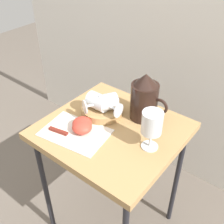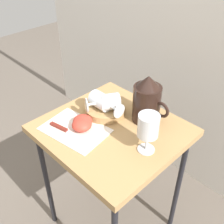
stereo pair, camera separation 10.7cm
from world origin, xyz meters
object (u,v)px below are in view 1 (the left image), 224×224
Objects in this scene: wine_glass_upright at (151,125)px; apple_half_right at (82,127)px; wine_glass_tipped_near at (106,102)px; table at (112,140)px; pitcher at (144,101)px; wine_glass_tipped_far at (99,102)px; apple_half_left at (82,124)px; knife at (66,134)px; basket_tray at (102,110)px.

apple_half_right is at bearing -160.70° from wine_glass_upright.
wine_glass_tipped_near is (-0.25, 0.05, -0.04)m from wine_glass_upright.
pitcher reaches higher than table.
table is 4.35× the size of wine_glass_tipped_near.
wine_glass_tipped_far is 1.92× the size of apple_half_left.
apple_half_left is 0.08m from knife.
apple_half_left is at bearing -139.71° from table.
pitcher is (0.06, 0.14, 0.15)m from table.
pitcher reaches higher than basket_tray.
pitcher reaches higher than wine_glass_tipped_near.
wine_glass_upright is 0.28m from apple_half_right.
wine_glass_tipped_near reaches higher than wine_glass_tipped_far.
apple_half_left is 0.35× the size of knife.
basket_tray is 0.05m from wine_glass_tipped_far.
apple_half_right is at bearing -129.07° from table.
apple_half_left is at bearing 75.85° from knife.
apple_half_right is (0.02, -0.14, 0.01)m from basket_tray.
table is 0.25m from wine_glass_upright.
apple_half_left is at bearing -124.39° from pitcher.
knife is (-0.17, -0.29, -0.08)m from pitcher.
wine_glass_tipped_far is at bearing 160.52° from table.
wine_glass_tipped_far reaches higher than apple_half_right.
knife is (-0.04, -0.20, -0.06)m from wine_glass_tipped_near.
basket_tray is 0.06m from wine_glass_tipped_near.
wine_glass_tipped_far is 1.92× the size of apple_half_right.
pitcher is at bearing 55.61° from apple_half_left.
wine_glass_upright is 0.28m from wine_glass_tipped_far.
basket_tray is at bearing 151.72° from table.
table is 8.41× the size of apple_half_left.
basket_tray is 0.20m from knife.
pitcher is at bearing 67.56° from table.
wine_glass_tipped_far is (-0.15, -0.11, -0.01)m from pitcher.
pitcher is 0.27m from apple_half_left.
wine_glass_tipped_near reaches higher than apple_half_left.
pitcher reaches higher than knife.
knife is (-0.01, -0.20, -0.01)m from basket_tray.
basket_tray is 2.22× the size of apple_half_right.
basket_tray is at bearing 178.16° from wine_glass_tipped_near.
wine_glass_tipped_far is 0.12m from apple_half_left.
apple_half_right is (-0.01, -0.14, -0.04)m from wine_glass_tipped_near.
table is at bearing 53.73° from knife.
pitcher reaches higher than wine_glass_upright.
knife is at bearing -94.06° from basket_tray.
basket_tray is 2.22× the size of apple_half_left.
basket_tray reaches higher than table.
wine_glass_upright reaches higher than apple_half_right.
knife is (-0.02, -0.07, -0.02)m from apple_half_left.
apple_half_left is 0.02m from apple_half_right.
wine_glass_tipped_far is at bearing 172.06° from wine_glass_upright.
wine_glass_upright is 1.03× the size of wine_glass_tipped_far.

